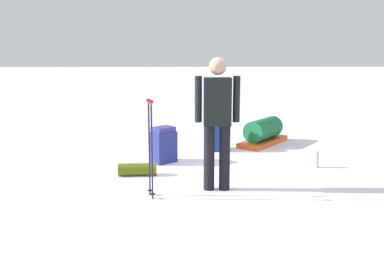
{
  "coord_description": "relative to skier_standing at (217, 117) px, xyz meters",
  "views": [
    {
      "loc": [
        6.19,
        -0.16,
        1.79
      ],
      "look_at": [
        0.0,
        0.0,
        0.7
      ],
      "focal_mm": 40.86,
      "sensor_mm": 36.0,
      "label": 1
    }
  ],
  "objects": [
    {
      "name": "ground_plane",
      "position": [
        -0.75,
        -0.3,
        -0.95
      ],
      "size": [
        80.0,
        80.0,
        0.0
      ],
      "primitive_type": "plane",
      "color": "white"
    },
    {
      "name": "skier_standing",
      "position": [
        0.0,
        0.0,
        0.0
      ],
      "size": [
        0.22,
        0.57,
        1.7
      ],
      "color": "black",
      "rests_on": "ground_plane"
    },
    {
      "name": "ski_pair_near",
      "position": [
        -2.73,
        -0.79,
        -0.94
      ],
      "size": [
        1.82,
        0.4,
        0.05
      ],
      "color": "silver",
      "rests_on": "ground_plane"
    },
    {
      "name": "backpack_large_dark",
      "position": [
        -2.27,
        0.17,
        -0.64
      ],
      "size": [
        0.39,
        0.3,
        0.65
      ],
      "color": "navy",
      "rests_on": "ground_plane"
    },
    {
      "name": "backpack_bright",
      "position": [
        -1.41,
        -0.74,
        -0.67
      ],
      "size": [
        0.44,
        0.46,
        0.58
      ],
      "color": "navy",
      "rests_on": "ground_plane"
    },
    {
      "name": "ski_poles_planted_near",
      "position": [
        0.27,
        -0.83,
        -0.28
      ],
      "size": [
        0.21,
        0.11,
        1.22
      ],
      "color": "#211B2B",
      "rests_on": "ground_plane"
    },
    {
      "name": "gear_sled",
      "position": [
        -2.75,
        1.12,
        -0.73
      ],
      "size": [
        1.29,
        1.13,
        0.49
      ],
      "color": "#E3521E",
      "rests_on": "ground_plane"
    },
    {
      "name": "sleeping_mat_rolled",
      "position": [
        -0.67,
        -1.09,
        -0.86
      ],
      "size": [
        0.21,
        0.56,
        0.18
      ],
      "primitive_type": "cylinder",
      "rotation": [
        0.0,
        1.57,
        1.63
      ],
      "color": "#515D12",
      "rests_on": "ground_plane"
    },
    {
      "name": "thermos_bottle",
      "position": [
        -1.02,
        1.62,
        -0.82
      ],
      "size": [
        0.07,
        0.07,
        0.26
      ],
      "primitive_type": "cylinder",
      "color": "silver",
      "rests_on": "ground_plane"
    }
  ]
}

